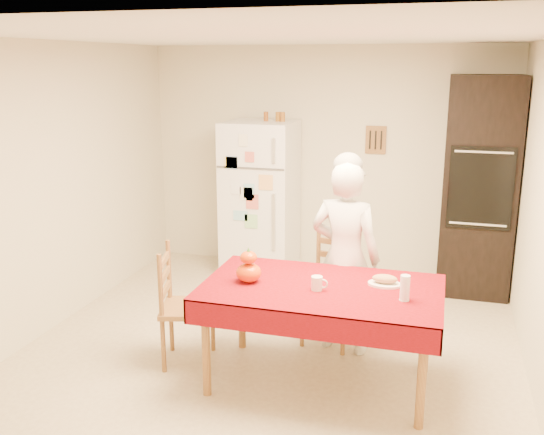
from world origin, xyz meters
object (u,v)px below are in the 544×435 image
at_px(chair_left, 179,301).
at_px(dining_table, 321,295).
at_px(refrigerator, 260,199).
at_px(chair_far, 333,283).
at_px(coffee_mug, 317,283).
at_px(seated_woman, 345,258).
at_px(wine_glass, 405,288).
at_px(oven_cabinet, 479,187).
at_px(pumpkin_lower, 249,273).
at_px(bread_plate, 385,284).

bearing_deg(chair_left, dining_table, -106.90).
bearing_deg(refrigerator, chair_left, -89.47).
height_order(chair_far, coffee_mug, chair_far).
bearing_deg(dining_table, seated_woman, 83.71).
bearing_deg(wine_glass, coffee_mug, 177.89).
height_order(oven_cabinet, chair_far, oven_cabinet).
xyz_separation_m(pumpkin_lower, wine_glass, (1.12, -0.05, 0.02)).
relative_size(wine_glass, bread_plate, 0.73).
bearing_deg(pumpkin_lower, coffee_mug, -2.88).
height_order(chair_left, pumpkin_lower, chair_left).
relative_size(chair_far, wine_glass, 5.40).
bearing_deg(seated_woman, wine_glass, 135.27).
bearing_deg(pumpkin_lower, wine_glass, -2.46).
height_order(seated_woman, bread_plate, seated_woman).
relative_size(oven_cabinet, chair_left, 2.32).
xyz_separation_m(seated_woman, bread_plate, (0.36, -0.46, -0.02)).
relative_size(dining_table, seated_woman, 1.07).
bearing_deg(oven_cabinet, refrigerator, -178.82).
bearing_deg(seated_woman, chair_far, -41.18).
height_order(oven_cabinet, bread_plate, oven_cabinet).
distance_m(refrigerator, oven_cabinet, 2.29).
distance_m(chair_far, seated_woman, 0.34).
bearing_deg(chair_far, oven_cabinet, 62.23).
distance_m(coffee_mug, bread_plate, 0.50).
xyz_separation_m(dining_table, chair_left, (-1.13, 0.03, -0.18)).
distance_m(chair_left, bread_plate, 1.59).
height_order(dining_table, chair_far, chair_far).
xyz_separation_m(seated_woman, wine_glass, (0.52, -0.71, 0.06)).
bearing_deg(pumpkin_lower, bread_plate, 11.68).
xyz_separation_m(oven_cabinet, seated_woman, (-1.06, -1.67, -0.31)).
bearing_deg(dining_table, chair_left, 178.59).
xyz_separation_m(refrigerator, bread_plate, (1.58, -2.09, -0.08)).
bearing_deg(chair_left, seated_woman, -79.60).
xyz_separation_m(refrigerator, wine_glass, (1.74, -2.34, -0.00)).
xyz_separation_m(seated_woman, coffee_mug, (-0.08, -0.69, 0.02)).
bearing_deg(oven_cabinet, chair_far, -127.52).
height_order(refrigerator, pumpkin_lower, refrigerator).
xyz_separation_m(dining_table, bread_plate, (0.43, 0.14, 0.08)).
bearing_deg(dining_table, oven_cabinet, 63.66).
bearing_deg(pumpkin_lower, chair_left, 172.19).
xyz_separation_m(refrigerator, chair_left, (0.02, -2.21, -0.34)).
distance_m(refrigerator, chair_left, 2.23).
bearing_deg(chair_far, coffee_mug, -78.13).
bearing_deg(coffee_mug, oven_cabinet, 64.09).
bearing_deg(refrigerator, oven_cabinet, 1.18).
xyz_separation_m(coffee_mug, pumpkin_lower, (-0.51, 0.03, 0.02)).
relative_size(chair_far, pumpkin_lower, 5.13).
relative_size(oven_cabinet, coffee_mug, 22.00).
relative_size(chair_far, bread_plate, 3.96).
bearing_deg(wine_glass, seated_woman, 126.21).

